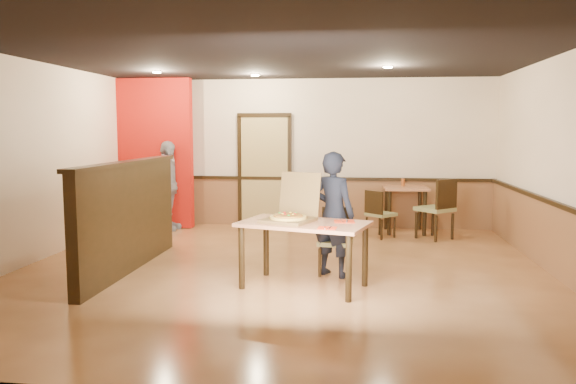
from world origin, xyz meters
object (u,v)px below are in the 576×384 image
object	(u,v)px
main_table	(304,231)
diner	(334,214)
side_chair_left	(379,212)
side_chair_right	(438,206)
side_table	(405,197)
passerby	(168,186)
condiment	(403,182)
diner_chair	(336,238)
pizza_box	(290,215)

from	to	relation	value
main_table	diner	distance (m)	0.67
side_chair_left	side_chair_right	size ratio (longest dim) A/B	0.79
side_chair_left	side_table	size ratio (longest dim) A/B	0.99
side_chair_left	diner	distance (m)	2.69
side_chair_right	passerby	distance (m)	4.84
side_chair_left	passerby	xyz separation A→B (m)	(-3.82, 0.31, 0.37)
diner	passerby	xyz separation A→B (m)	(-3.17, 2.90, 0.03)
condiment	side_chair_right	bearing A→B (deg)	-53.10
diner_chair	side_chair_right	xyz separation A→B (m)	(1.63, 2.44, 0.10)
diner_chair	condiment	distance (m)	3.37
side_chair_right	pizza_box	distance (m)	3.78
side_chair_left	diner_chair	bearing A→B (deg)	118.74
diner_chair	pizza_box	distance (m)	0.92
diner_chair	passerby	size ratio (longest dim) A/B	0.51
diner	passerby	world-z (taller)	passerby
main_table	side_chair_right	world-z (taller)	side_chair_right
main_table	pizza_box	distance (m)	0.25
diner_chair	pizza_box	xyz separation A→B (m)	(-0.51, -0.66, 0.39)
diner	diner_chair	bearing A→B (deg)	-70.76
pizza_box	condiment	distance (m)	4.14
diner_chair	passerby	xyz separation A→B (m)	(-3.19, 2.76, 0.36)
side_chair_left	passerby	world-z (taller)	passerby
passerby	condiment	world-z (taller)	passerby
main_table	diner_chair	distance (m)	0.82
side_chair_right	diner	distance (m)	3.07
main_table	diner	size ratio (longest dim) A/B	1.03
passerby	pizza_box	world-z (taller)	passerby
side_chair_left	pizza_box	distance (m)	3.34
diner_chair	condiment	bearing A→B (deg)	75.99
diner_chair	side_table	xyz separation A→B (m)	(1.12, 3.04, 0.18)
side_table	condiment	bearing A→B (deg)	108.43
side_chair_left	pizza_box	world-z (taller)	pizza_box
passerby	diner	bearing A→B (deg)	-124.46
side_chair_left	main_table	bearing A→B (deg)	116.03
side_chair_right	passerby	xyz separation A→B (m)	(-4.82, 0.32, 0.26)
diner	pizza_box	xyz separation A→B (m)	(-0.49, -0.52, 0.06)
diner	passerby	distance (m)	4.29
diner	pizza_box	bearing A→B (deg)	77.35
condiment	side_table	bearing A→B (deg)	-71.57
side_table	diner_chair	bearing A→B (deg)	-110.25
side_chair_left	passerby	size ratio (longest dim) A/B	0.50
side_table	main_table	bearing A→B (deg)	-111.35
main_table	side_chair_right	distance (m)	3.72
side_table	condiment	size ratio (longest dim) A/B	5.84
main_table	pizza_box	bearing A→B (deg)	177.64
main_table	diner	world-z (taller)	diner
passerby	condiment	size ratio (longest dim) A/B	11.63
side_table	side_chair_left	bearing A→B (deg)	-129.60
diner_chair	passerby	bearing A→B (deg)	144.17
side_table	condiment	distance (m)	0.28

